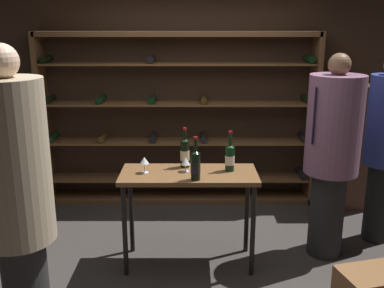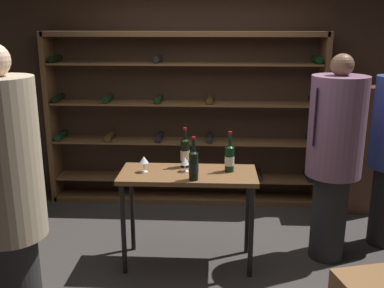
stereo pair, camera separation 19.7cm
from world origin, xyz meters
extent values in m
plane|color=#383330|center=(0.00, 0.00, 0.00)|extent=(9.69, 9.69, 0.00)
cube|color=#3D2B1E|center=(0.00, 1.85, 1.42)|extent=(5.01, 0.10, 2.84)
cube|color=brown|center=(-1.82, 1.64, 1.04)|extent=(0.06, 0.32, 2.08)
cube|color=brown|center=(1.43, 1.64, 1.04)|extent=(0.06, 0.32, 2.08)
cube|color=brown|center=(-0.20, 1.64, 2.05)|extent=(3.25, 0.32, 0.06)
cube|color=brown|center=(-0.20, 1.64, 0.03)|extent=(3.25, 0.32, 0.06)
cube|color=brown|center=(-0.20, 1.64, 0.30)|extent=(3.17, 0.32, 0.02)
cylinder|color=black|center=(-0.50, 1.64, 0.35)|extent=(0.08, 0.30, 0.08)
cylinder|color=black|center=(0.11, 1.64, 0.35)|extent=(0.08, 0.30, 0.08)
cylinder|color=black|center=(0.72, 1.64, 0.35)|extent=(0.08, 0.30, 0.08)
cylinder|color=black|center=(1.33, 1.64, 0.35)|extent=(0.08, 0.30, 0.08)
cube|color=brown|center=(-0.20, 1.64, 0.77)|extent=(3.17, 0.32, 0.02)
cylinder|color=black|center=(-1.72, 1.64, 0.82)|extent=(0.08, 0.30, 0.08)
cylinder|color=#4C3314|center=(-1.11, 1.64, 0.82)|extent=(0.08, 0.30, 0.08)
cylinder|color=black|center=(-0.50, 1.64, 0.82)|extent=(0.08, 0.30, 0.08)
cylinder|color=black|center=(0.11, 1.64, 0.82)|extent=(0.08, 0.30, 0.08)
cylinder|color=black|center=(1.33, 1.64, 0.82)|extent=(0.08, 0.30, 0.08)
cube|color=brown|center=(-0.20, 1.64, 1.24)|extent=(3.17, 0.32, 0.02)
cylinder|color=black|center=(-1.72, 1.64, 1.29)|extent=(0.08, 0.30, 0.08)
cylinder|color=black|center=(-1.11, 1.64, 1.29)|extent=(0.08, 0.30, 0.08)
cylinder|color=black|center=(-0.50, 1.64, 1.29)|extent=(0.08, 0.30, 0.08)
cylinder|color=#4C3314|center=(0.11, 1.64, 1.29)|extent=(0.08, 0.30, 0.08)
cylinder|color=black|center=(1.33, 1.64, 1.29)|extent=(0.08, 0.30, 0.08)
cube|color=brown|center=(-0.20, 1.64, 1.71)|extent=(3.17, 0.32, 0.02)
cylinder|color=black|center=(-1.72, 1.64, 1.76)|extent=(0.08, 0.30, 0.08)
cylinder|color=black|center=(-0.50, 1.64, 1.76)|extent=(0.08, 0.30, 0.08)
cylinder|color=black|center=(1.33, 1.64, 1.76)|extent=(0.08, 0.30, 0.08)
cube|color=brown|center=(-0.06, 0.13, 0.87)|extent=(1.21, 0.52, 0.04)
cylinder|color=black|center=(-0.61, -0.08, 0.42)|extent=(0.04, 0.04, 0.85)
cylinder|color=black|center=(0.50, -0.08, 0.42)|extent=(0.04, 0.04, 0.85)
cylinder|color=black|center=(-0.61, 0.34, 0.42)|extent=(0.04, 0.04, 0.85)
cylinder|color=black|center=(0.50, 0.34, 0.42)|extent=(0.04, 0.04, 0.85)
cylinder|color=black|center=(1.25, 0.31, 0.42)|extent=(0.32, 0.32, 0.83)
cylinder|color=#7A516B|center=(1.25, 0.31, 1.28)|extent=(0.49, 0.49, 0.90)
sphere|color=brown|center=(1.25, 0.31, 1.82)|extent=(0.20, 0.20, 0.20)
cube|color=#26193F|center=(1.03, 0.19, 1.39)|extent=(0.03, 0.05, 0.50)
cylinder|color=black|center=(1.87, 0.60, 0.41)|extent=(0.26, 0.26, 0.81)
cylinder|color=tan|center=(-1.07, -1.13, 1.39)|extent=(0.43, 0.43, 0.97)
cube|color=#4C2D1E|center=(1.87, 1.46, 0.74)|extent=(0.44, 0.36, 1.48)
cylinder|color=black|center=(0.31, 0.19, 1.00)|extent=(0.08, 0.08, 0.22)
cone|color=black|center=(0.31, 0.19, 1.12)|extent=(0.08, 0.08, 0.03)
cylinder|color=black|center=(0.31, 0.19, 1.18)|extent=(0.03, 0.03, 0.10)
cylinder|color=maroon|center=(0.31, 0.19, 1.24)|extent=(0.03, 0.03, 0.02)
cylinder|color=silver|center=(0.31, 0.19, 0.99)|extent=(0.09, 0.09, 0.08)
cylinder|color=black|center=(0.00, -0.05, 1.00)|extent=(0.08, 0.08, 0.23)
cone|color=black|center=(0.00, -0.05, 1.13)|extent=(0.08, 0.08, 0.03)
cylinder|color=black|center=(0.00, -0.05, 1.19)|extent=(0.03, 0.03, 0.10)
cylinder|color=maroon|center=(0.00, -0.05, 1.25)|extent=(0.03, 0.03, 0.02)
cylinder|color=black|center=(0.00, -0.05, 0.99)|extent=(0.08, 0.08, 0.09)
cylinder|color=black|center=(-0.09, 0.29, 1.01)|extent=(0.08, 0.08, 0.25)
cone|color=black|center=(-0.09, 0.29, 1.15)|extent=(0.08, 0.08, 0.03)
cylinder|color=black|center=(-0.09, 0.29, 1.20)|extent=(0.03, 0.03, 0.08)
cylinder|color=maroon|center=(-0.09, 0.29, 1.25)|extent=(0.03, 0.03, 0.02)
cylinder|color=#C6B28C|center=(-0.09, 0.29, 1.00)|extent=(0.08, 0.08, 0.09)
cylinder|color=silver|center=(-0.45, 0.13, 0.89)|extent=(0.07, 0.07, 0.00)
cylinder|color=silver|center=(-0.45, 0.13, 0.93)|extent=(0.01, 0.01, 0.08)
cone|color=silver|center=(-0.45, 0.13, 1.00)|extent=(0.08, 0.08, 0.06)
cylinder|color=#590A14|center=(-0.45, 0.13, 0.99)|extent=(0.04, 0.04, 0.02)
cylinder|color=silver|center=(-0.09, 0.16, 0.89)|extent=(0.07, 0.07, 0.00)
cylinder|color=silver|center=(-0.09, 0.16, 0.92)|extent=(0.01, 0.01, 0.06)
cone|color=silver|center=(-0.09, 0.16, 0.99)|extent=(0.08, 0.08, 0.07)
cylinder|color=#590A14|center=(-0.09, 0.16, 0.97)|extent=(0.04, 0.04, 0.02)
camera|label=1|loc=(-0.03, -3.54, 2.16)|focal=41.03mm
camera|label=2|loc=(0.17, -3.53, 2.16)|focal=41.03mm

